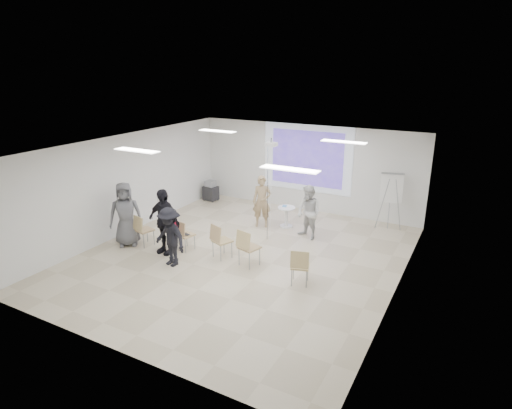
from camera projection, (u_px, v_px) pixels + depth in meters
The scene contains 30 objects.
floor at pixel (242, 258), 11.52m from camera, with size 8.00×9.00×0.10m, color beige.
ceiling at pixel (241, 144), 10.54m from camera, with size 8.00×9.00×0.10m, color white.
wall_back at pixel (307, 168), 14.83m from camera, with size 8.00×0.10×3.00m, color silver.
wall_left at pixel (125, 184), 12.86m from camera, with size 0.10×9.00×3.00m, color silver.
wall_right at pixel (404, 232), 9.20m from camera, with size 0.10×9.00×3.00m, color silver.
projection_halo at pixel (307, 158), 14.67m from camera, with size 3.20×0.01×2.30m, color silver.
projection_image at pixel (307, 158), 14.65m from camera, with size 2.60×0.01×1.90m, color #4D35B7.
pedestal_table at pixel (286, 216), 13.49m from camera, with size 0.67×0.67×0.68m.
player_left at pixel (262, 198), 13.39m from camera, with size 0.68×0.46×1.86m, color tan.
player_right at pixel (309, 210), 12.46m from camera, with size 0.86×0.69×1.79m, color silver.
controller_left at pixel (271, 188), 13.43m from camera, with size 0.04×0.11×0.04m, color white.
controller_right at pixel (307, 196), 12.65m from camera, with size 0.04×0.13×0.04m, color white.
chair_far_left at pixel (142, 228), 12.04m from camera, with size 0.52×0.55×0.91m.
chair_left_mid at pixel (174, 231), 11.93m from camera, with size 0.48×0.50×0.84m.
chair_left_inner at pixel (183, 233), 11.74m from camera, with size 0.49×0.52×0.88m.
chair_center at pixel (220, 239), 11.25m from camera, with size 0.59×0.61×0.95m.
chair_right_inner at pixel (247, 245), 10.78m from camera, with size 0.58×0.60×0.99m.
chair_right_far at pixel (300, 264), 9.87m from camera, with size 0.54×0.56×0.91m.
red_jacket at pixel (171, 225), 11.72m from camera, with size 0.47×0.11×0.45m, color #B2152F.
laptop at pixel (186, 234), 11.82m from camera, with size 0.32×0.23×0.03m, color black.
audience_left at pixel (164, 217), 11.44m from camera, with size 1.21×0.73×2.08m, color black.
audience_mid at pixel (170, 233), 10.77m from camera, with size 1.14×0.62×1.76m, color black.
audience_outer at pixel (125, 211), 11.96m from camera, with size 1.01×0.66×2.06m, color #5D5D62.
flipchart_easel at pixel (392, 188), 13.00m from camera, with size 0.77×0.60×1.82m.
av_cart at pixel (211, 191), 16.14m from camera, with size 0.55×0.46×0.77m.
ceiling_projector at pixel (271, 149), 11.86m from camera, with size 0.30×0.25×3.00m.
fluor_panel_nw at pixel (217, 131), 13.14m from camera, with size 1.20×0.30×0.02m, color white.
fluor_panel_ne at pixel (344, 142), 11.34m from camera, with size 1.20×0.30×0.02m, color white.
fluor_panel_sw at pixel (137, 150), 10.22m from camera, with size 1.20×0.30×0.02m, color white.
fluor_panel_se at pixel (290, 169), 8.41m from camera, with size 1.20×0.30×0.02m, color white.
Camera 1 is at (5.32, -9.03, 4.95)m, focal length 30.00 mm.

